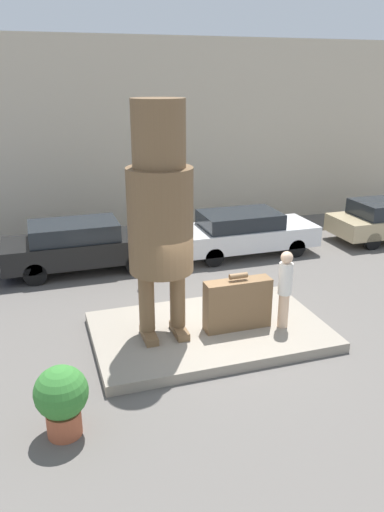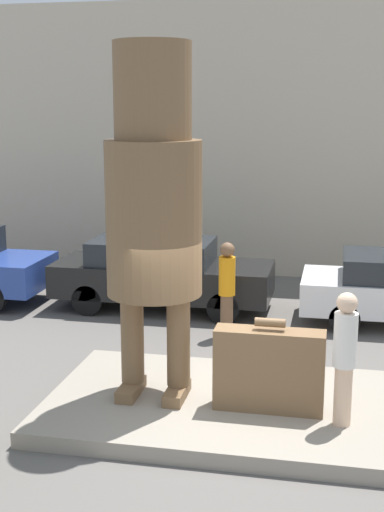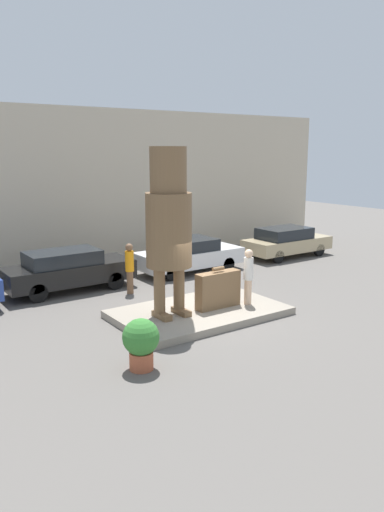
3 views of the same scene
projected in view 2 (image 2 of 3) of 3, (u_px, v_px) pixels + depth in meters
The scene contains 8 objects.
ground_plane at pixel (229, 414), 10.21m from camera, with size 60.00×60.00×0.00m, color #605B56.
pedestal at pixel (229, 407), 10.19m from camera, with size 5.18×3.22×0.23m.
building_backdrop at pixel (284, 141), 17.98m from camera, with size 28.00×0.60×6.89m.
statue_figure at pixel (154, 196), 9.79m from camera, with size 1.34×1.34×4.95m.
giant_suitcase at pixel (269, 370), 9.74m from camera, with size 1.50×0.40×1.31m.
tourist at pixel (345, 353), 9.19m from camera, with size 0.31×0.31×1.80m.
parked_car_black at pixel (160, 272), 15.32m from camera, with size 4.66×1.73×1.52m.
worker_hivis at pixel (227, 286), 13.42m from camera, with size 0.31×0.31×1.84m.
Camera 2 is at (1.42, -9.42, 4.36)m, focal length 50.00 mm.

